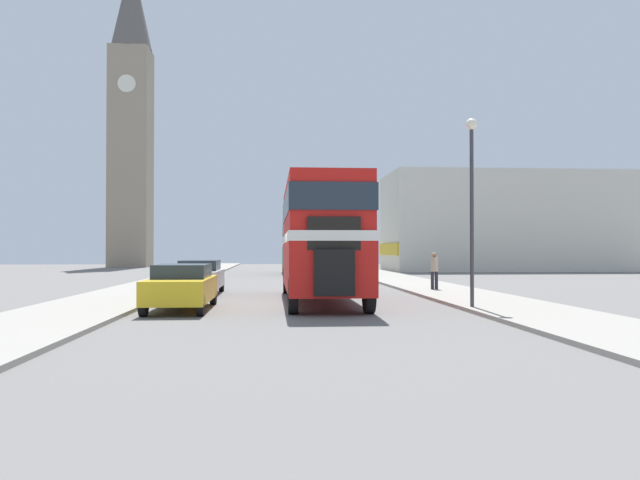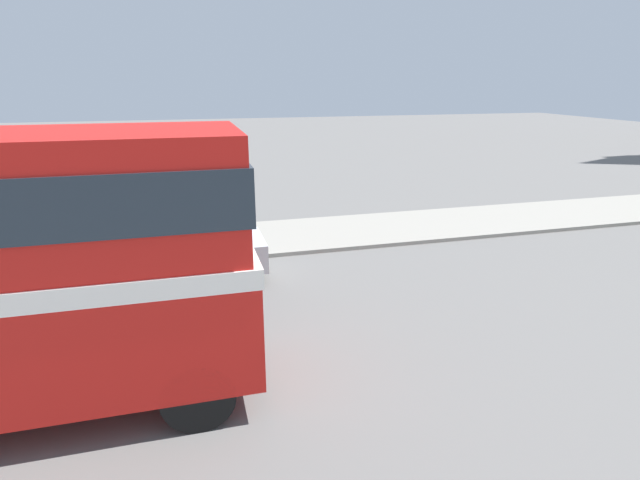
# 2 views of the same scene
# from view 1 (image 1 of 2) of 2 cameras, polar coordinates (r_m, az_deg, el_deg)

# --- Properties ---
(ground_plane) EXTENTS (120.00, 120.00, 0.00)m
(ground_plane) POSITION_cam_1_polar(r_m,az_deg,el_deg) (21.12, -2.02, -6.02)
(ground_plane) COLOR slate
(sidewalk_right) EXTENTS (3.50, 120.00, 0.12)m
(sidewalk_right) POSITION_cam_1_polar(r_m,az_deg,el_deg) (22.43, 15.57, -5.53)
(sidewalk_right) COLOR gray
(sidewalk_right) RESTS_ON ground_plane
(sidewalk_left) EXTENTS (3.50, 120.00, 0.12)m
(sidewalk_left) POSITION_cam_1_polar(r_m,az_deg,el_deg) (21.91, -20.04, -5.62)
(sidewalk_left) COLOR gray
(sidewalk_left) RESTS_ON ground_plane
(double_decker_bus) EXTENTS (2.55, 10.67, 4.21)m
(double_decker_bus) POSITION_cam_1_polar(r_m,az_deg,el_deg) (22.70, 0.00, 0.69)
(double_decker_bus) COLOR red
(double_decker_bus) RESTS_ON ground_plane
(bus_distant) EXTENTS (2.38, 9.27, 4.18)m
(bus_distant) POSITION_cam_1_polar(r_m,az_deg,el_deg) (48.05, -1.98, -0.16)
(bus_distant) COLOR #1E602D
(bus_distant) RESTS_ON ground_plane
(car_parked_near) EXTENTS (1.80, 4.64, 1.43)m
(car_parked_near) POSITION_cam_1_polar(r_m,az_deg,el_deg) (20.06, -12.50, -4.13)
(car_parked_near) COLOR gold
(car_parked_near) RESTS_ON ground_plane
(car_parked_mid) EXTENTS (1.77, 4.36, 1.44)m
(car_parked_mid) POSITION_cam_1_polar(r_m,az_deg,el_deg) (26.84, -10.96, -3.30)
(car_parked_mid) COLOR silver
(car_parked_mid) RESTS_ON ground_plane
(pedestrian_walking) EXTENTS (0.33, 0.33, 1.63)m
(pedestrian_walking) POSITION_cam_1_polar(r_m,az_deg,el_deg) (28.25, 10.42, -2.58)
(pedestrian_walking) COLOR #282833
(pedestrian_walking) RESTS_ON sidewalk_right
(street_lamp) EXTENTS (0.36, 0.36, 5.86)m
(street_lamp) POSITION_cam_1_polar(r_m,az_deg,el_deg) (20.02, 13.70, 5.06)
(street_lamp) COLOR #38383D
(street_lamp) RESTS_ON sidewalk_right
(church_tower) EXTENTS (4.36, 4.36, 33.81)m
(church_tower) POSITION_cam_1_polar(r_m,az_deg,el_deg) (72.11, -16.89, 11.47)
(church_tower) COLOR gray
(church_tower) RESTS_ON ground_plane
(shop_building_block) EXTENTS (21.62, 9.17, 8.72)m
(shop_building_block) POSITION_cam_1_polar(r_m,az_deg,el_deg) (59.16, 16.62, 1.55)
(shop_building_block) COLOR beige
(shop_building_block) RESTS_ON ground_plane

